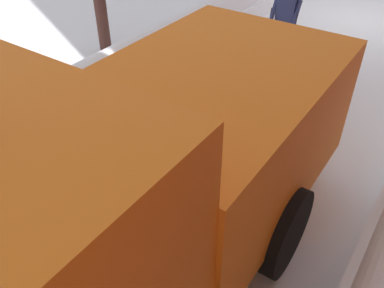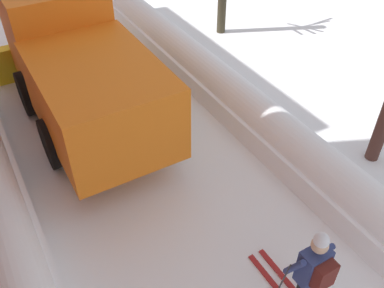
{
  "view_description": "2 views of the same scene",
  "coord_description": "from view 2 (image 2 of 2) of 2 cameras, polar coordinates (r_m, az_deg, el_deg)",
  "views": [
    {
      "loc": [
        -2.43,
        11.93,
        4.18
      ],
      "look_at": [
        -0.02,
        8.38,
        0.91
      ],
      "focal_mm": 37.92,
      "sensor_mm": 36.0,
      "label": 1
    },
    {
      "loc": [
        -2.36,
        1.49,
        6.16
      ],
      "look_at": [
        0.76,
        6.88,
        0.93
      ],
      "focal_mm": 39.1,
      "sensor_mm": 36.0,
      "label": 2
    }
  ],
  "objects": [
    {
      "name": "skier",
      "position": [
        6.38,
        16.03,
        -16.35
      ],
      "size": [
        0.62,
        1.8,
        1.81
      ],
      "color": "black",
      "rests_on": "ground"
    },
    {
      "name": "snowbank_right",
      "position": [
        11.53,
        1.31,
        10.08
      ],
      "size": [
        1.1,
        36.0,
        0.96
      ],
      "color": "white",
      "rests_on": "ground"
    },
    {
      "name": "ground_plane",
      "position": [
        10.77,
        -11.94,
        4.17
      ],
      "size": [
        80.0,
        80.0,
        0.0
      ],
      "primitive_type": "plane",
      "color": "white"
    },
    {
      "name": "plow_truck",
      "position": [
        9.81,
        -15.16,
        10.07
      ],
      "size": [
        3.2,
        5.98,
        3.12
      ],
      "color": "orange",
      "rests_on": "ground"
    }
  ]
}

